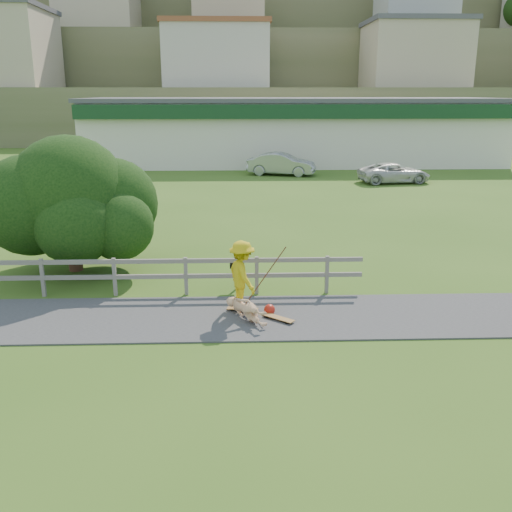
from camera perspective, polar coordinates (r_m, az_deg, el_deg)
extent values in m
plane|color=#355B1A|center=(13.27, 0.60, -8.64)|extent=(260.00, 260.00, 0.00)
cube|color=#323335|center=(14.64, 0.33, -6.11)|extent=(34.00, 3.00, 0.04)
cube|color=#666059|center=(17.03, -20.56, -2.05)|extent=(0.10, 0.10, 1.10)
cube|color=#666059|center=(16.50, -13.96, -2.05)|extent=(0.10, 0.10, 1.10)
cube|color=#666059|center=(16.20, -7.02, -2.02)|extent=(0.10, 0.10, 1.10)
cube|color=#666059|center=(16.15, 0.07, -1.96)|extent=(0.10, 0.10, 1.10)
cube|color=#666059|center=(16.34, 7.10, -1.86)|extent=(0.10, 0.10, 1.10)
cube|color=#666059|center=(16.48, -15.76, -0.57)|extent=(15.00, 0.08, 0.12)
cube|color=#666059|center=(16.61, -15.64, -2.05)|extent=(15.00, 0.08, 0.12)
cube|color=silver|center=(47.37, 3.58, 12.24)|extent=(32.00, 10.00, 4.80)
cube|color=#153C1E|center=(42.11, 4.32, 14.20)|extent=(32.00, 0.60, 1.00)
cube|color=#4C4C51|center=(47.27, 3.64, 15.33)|extent=(32.50, 10.50, 0.30)
cube|color=#555C36|center=(67.09, -1.59, 13.90)|extent=(220.00, 14.00, 6.00)
cube|color=beige|center=(67.16, -1.64, 19.45)|extent=(10.00, 9.00, 7.00)
cube|color=#4C4C51|center=(67.49, -1.67, 22.63)|extent=(10.40, 9.40, 0.50)
cube|color=#555C36|center=(80.05, -1.70, 16.76)|extent=(220.00, 14.00, 13.00)
cube|color=beige|center=(80.79, -1.76, 23.87)|extent=(10.00, 9.00, 7.00)
cube|color=#555C36|center=(93.18, -1.78, 19.12)|extent=(220.00, 14.00, 21.00)
cube|color=#555C36|center=(106.47, -1.84, 21.17)|extent=(220.00, 14.00, 30.00)
cube|color=#555C36|center=(120.91, -1.90, 22.94)|extent=(220.00, 14.00, 40.00)
imported|color=gold|center=(14.70, -1.39, -2.32)|extent=(1.10, 1.35, 1.82)
imported|color=tan|center=(14.38, -0.95, -5.39)|extent=(1.54, 1.12, 0.57)
imported|color=#96999D|center=(39.84, 2.55, 9.17)|extent=(4.90, 2.77, 1.53)
imported|color=silver|center=(37.44, 13.65, 8.07)|extent=(4.72, 2.64, 1.25)
sphere|color=#B32013|center=(14.78, 1.36, -5.38)|extent=(0.29, 0.29, 0.29)
cylinder|color=brown|center=(15.07, 0.87, -1.50)|extent=(0.03, 0.03, 2.00)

